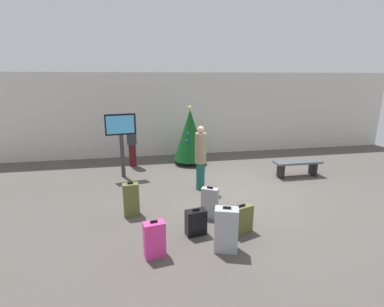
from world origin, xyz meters
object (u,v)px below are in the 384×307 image
waiting_bench (297,165)px  suitcase_3 (226,230)px  suitcase_0 (241,220)px  suitcase_4 (131,200)px  suitcase_1 (196,222)px  holiday_tree (190,135)px  traveller_1 (132,139)px  suitcase_5 (154,239)px  suitcase_2 (210,203)px  traveller_0 (201,157)px  flight_info_kiosk (121,133)px

waiting_bench → suitcase_3: 4.71m
suitcase_0 → suitcase_3: (-0.46, -0.52, 0.12)m
suitcase_0 → suitcase_4: (-2.10, 1.15, 0.09)m
suitcase_1 → holiday_tree: bearing=80.9°
holiday_tree → suitcase_1: bearing=-99.1°
holiday_tree → suitcase_0: bearing=-88.4°
traveller_1 → suitcase_5: traveller_1 is taller
suitcase_1 → suitcase_3: suitcase_3 is taller
suitcase_1 → suitcase_3: 0.75m
suitcase_2 → suitcase_5: 1.71m
suitcase_1 → traveller_0: bearing=75.4°
traveller_1 → suitcase_1: 4.94m
waiting_bench → suitcase_1: bearing=-143.8°
holiday_tree → suitcase_4: (-1.96, -3.56, -0.66)m
waiting_bench → suitcase_4: (-4.96, -1.67, 0.01)m
traveller_0 → suitcase_1: 2.41m
flight_info_kiosk → suitcase_0: bearing=-57.6°
suitcase_4 → suitcase_5: (0.41, -1.59, -0.05)m
waiting_bench → traveller_0: traveller_0 is taller
holiday_tree → traveller_1: bearing=176.4°
suitcase_0 → suitcase_4: 2.39m
suitcase_1 → suitcase_2: bearing=55.2°
holiday_tree → suitcase_5: (-1.56, -5.15, -0.72)m
traveller_0 → holiday_tree: bearing=86.3°
traveller_1 → suitcase_5: 5.33m
suitcase_1 → suitcase_4: 1.62m
suitcase_4 → suitcase_5: 1.65m
waiting_bench → suitcase_0: suitcase_0 is taller
holiday_tree → suitcase_0: size_ratio=3.43×
holiday_tree → suitcase_3: 5.28m
waiting_bench → suitcase_5: bearing=-144.4°
holiday_tree → suitcase_0: (0.13, -4.71, -0.75)m
waiting_bench → suitcase_2: size_ratio=2.02×
traveller_0 → suitcase_1: bearing=-104.6°
suitcase_0 → suitcase_2: bearing=121.7°
suitcase_2 → suitcase_5: size_ratio=1.08×
suitcase_0 → suitcase_3: suitcase_3 is taller
suitcase_2 → suitcase_3: (-0.02, -1.23, 0.06)m
flight_info_kiosk → suitcase_3: flight_info_kiosk is taller
suitcase_0 → flight_info_kiosk: bearing=122.4°
traveller_1 → suitcase_1: traveller_1 is taller
flight_info_kiosk → suitcase_5: size_ratio=2.90×
waiting_bench → suitcase_3: suitcase_3 is taller
traveller_0 → suitcase_5: size_ratio=2.62×
waiting_bench → suitcase_1: (-3.73, -2.72, -0.10)m
suitcase_0 → suitcase_1: bearing=173.8°
flight_info_kiosk → suitcase_5: flight_info_kiosk is taller
suitcase_2 → suitcase_3: size_ratio=0.85×
holiday_tree → suitcase_5: 5.43m
suitcase_3 → suitcase_4: bearing=134.5°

